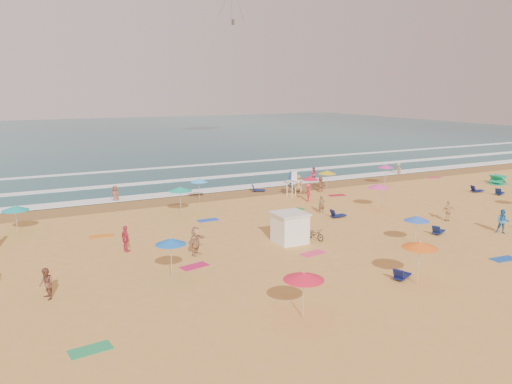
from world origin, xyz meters
name	(u,v)px	position (x,y,z in m)	size (l,w,h in m)	color
ground	(300,223)	(0.00, 0.00, 0.00)	(220.00, 220.00, 0.00)	gold
ocean	(105,136)	(0.00, 84.00, 0.00)	(220.00, 140.00, 0.18)	#0C4756
wet_sand	(235,194)	(0.00, 12.50, 0.01)	(220.00, 220.00, 0.00)	olive
surf_foam	(204,179)	(0.00, 21.32, 0.10)	(200.00, 18.70, 0.05)	white
cabana	(290,228)	(-3.34, -3.97, 1.00)	(2.00, 2.00, 2.00)	white
cabana_roof	(290,213)	(-3.34, -3.97, 2.06)	(2.20, 2.20, 0.12)	silver
bicycle	(315,234)	(-1.44, -4.27, 0.42)	(0.56, 1.60, 0.84)	black
lifeguard_stand	(294,186)	(4.62, 8.71, 1.05)	(1.20, 1.20, 2.10)	white
beach_umbrellas	(302,196)	(0.34, 0.46, 2.10)	(58.05, 27.22, 0.74)	#D0D816
loungers	(383,219)	(6.36, -2.40, 0.17)	(47.77, 26.26, 0.34)	#0E144A
towels	(322,225)	(1.17, -1.34, 0.01)	(45.07, 24.47, 0.03)	#C51851
beachgoers	(279,203)	(0.20, 3.84, 0.81)	(45.65, 26.49, 2.14)	tan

